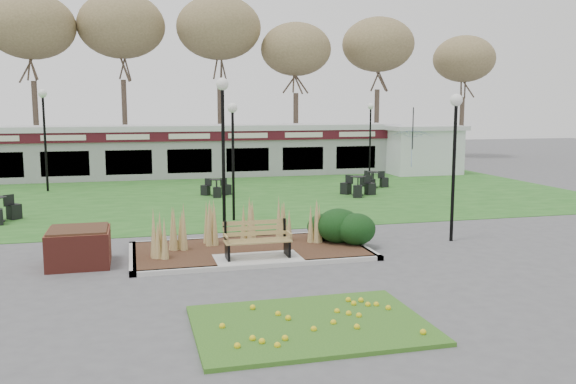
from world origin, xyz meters
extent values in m
plane|color=#515154|center=(0.00, 0.00, 0.00)|extent=(100.00, 100.00, 0.00)
cube|color=#225C1D|center=(0.00, 12.00, 0.01)|extent=(34.00, 16.00, 0.02)
cube|color=#2B5F1B|center=(0.00, -4.60, 0.04)|extent=(4.20, 3.00, 0.08)
cube|color=#362015|center=(0.00, 1.20, 0.06)|extent=(6.22, 3.22, 0.12)
cube|color=#B7B7B2|center=(0.00, -0.41, 0.06)|extent=(6.40, 0.18, 0.12)
cube|color=#B7B7B2|center=(0.00, 2.81, 0.06)|extent=(6.40, 0.18, 0.12)
cube|color=#B7B7B2|center=(-3.11, 1.20, 0.06)|extent=(0.18, 3.40, 0.12)
cube|color=#B7B7B2|center=(3.11, 1.20, 0.06)|extent=(0.18, 3.40, 0.12)
cube|color=#B7B7B2|center=(0.00, 0.15, 0.07)|extent=(2.20, 1.20, 0.13)
cone|color=tan|center=(-1.90, 1.60, 0.70)|extent=(0.36, 0.36, 1.15)
cone|color=tan|center=(-0.90, 2.00, 0.70)|extent=(0.36, 0.36, 1.15)
cone|color=tan|center=(0.20, 2.20, 0.70)|extent=(0.36, 0.36, 1.15)
cone|color=tan|center=(1.10, 2.00, 0.70)|extent=(0.36, 0.36, 1.15)
cone|color=tan|center=(1.90, 1.60, 0.70)|extent=(0.36, 0.36, 1.15)
cone|color=tan|center=(-2.40, 0.80, 0.70)|extent=(0.36, 0.36, 1.15)
ellipsoid|color=black|center=(2.60, 1.40, 0.59)|extent=(1.21, 1.10, 0.99)
ellipsoid|color=black|center=(3.00, 1.00, 0.54)|extent=(1.10, 1.00, 0.90)
ellipsoid|color=black|center=(2.90, 1.90, 0.53)|extent=(1.06, 0.96, 0.86)
ellipsoid|color=black|center=(2.30, 1.90, 0.48)|extent=(0.92, 0.84, 0.76)
cube|color=olive|center=(0.00, 0.15, 0.56)|extent=(1.70, 0.57, 0.04)
cube|color=olive|center=(0.00, 0.46, 0.84)|extent=(1.70, 0.13, 0.44)
cube|color=black|center=(-0.78, 0.15, 0.34)|extent=(0.06, 0.55, 0.42)
cube|color=black|center=(0.78, 0.15, 0.34)|extent=(0.06, 0.55, 0.42)
cube|color=black|center=(-0.78, 0.45, 0.81)|extent=(0.06, 0.06, 0.50)
cube|color=black|center=(0.78, 0.45, 0.81)|extent=(0.06, 0.06, 0.50)
cube|color=olive|center=(-0.82, 0.13, 0.74)|extent=(0.05, 0.50, 0.04)
cube|color=olive|center=(0.82, 0.13, 0.74)|extent=(0.05, 0.50, 0.04)
cube|color=maroon|center=(-4.40, 1.00, 0.45)|extent=(1.50, 1.50, 0.90)
cube|color=#362015|center=(-4.40, 1.00, 0.92)|extent=(1.40, 1.40, 0.06)
cube|color=#9D9D9F|center=(0.00, 20.00, 1.30)|extent=(24.00, 3.00, 2.60)
cube|color=#480F19|center=(0.00, 18.45, 2.35)|extent=(24.00, 0.18, 0.55)
cube|color=silver|center=(0.00, 20.00, 2.75)|extent=(24.60, 3.40, 0.30)
cube|color=silver|center=(0.00, 18.34, 2.35)|extent=(22.00, 0.02, 0.28)
cube|color=black|center=(0.00, 18.55, 1.00)|extent=(22.00, 0.10, 1.30)
cube|color=silver|center=(13.50, 18.00, 1.30)|extent=(4.00, 3.00, 2.60)
cube|color=silver|center=(13.50, 18.00, 2.70)|extent=(4.40, 3.40, 0.25)
cylinder|color=#47382B|center=(-9.00, 28.00, 2.59)|extent=(0.36, 0.36, 5.17)
ellipsoid|color=brown|center=(-9.00, 28.00, 8.39)|extent=(5.24, 5.24, 3.93)
cylinder|color=#47382B|center=(-3.00, 28.00, 2.59)|extent=(0.36, 0.36, 5.17)
ellipsoid|color=brown|center=(-3.00, 28.00, 8.39)|extent=(5.24, 5.24, 3.93)
cylinder|color=#47382B|center=(3.00, 28.00, 2.59)|extent=(0.36, 0.36, 5.17)
ellipsoid|color=brown|center=(3.00, 28.00, 8.39)|extent=(5.24, 5.24, 3.93)
cylinder|color=#47382B|center=(9.00, 28.00, 2.59)|extent=(0.36, 0.36, 5.17)
ellipsoid|color=brown|center=(9.00, 28.00, 8.39)|extent=(5.24, 5.24, 3.93)
cylinder|color=#47382B|center=(15.00, 28.00, 2.59)|extent=(0.36, 0.36, 5.17)
ellipsoid|color=brown|center=(15.00, 28.00, 8.39)|extent=(5.24, 5.24, 3.93)
cylinder|color=#47382B|center=(21.00, 28.00, 2.59)|extent=(0.36, 0.36, 5.17)
ellipsoid|color=brown|center=(21.00, 28.00, 8.39)|extent=(5.24, 5.24, 3.93)
cylinder|color=black|center=(-0.18, 4.71, 2.24)|extent=(0.11, 0.11, 4.48)
sphere|color=white|center=(-0.18, 4.71, 4.66)|extent=(0.40, 0.40, 0.40)
cylinder|color=black|center=(6.07, 1.18, 1.99)|extent=(0.10, 0.10, 3.98)
sphere|color=white|center=(6.07, 1.18, 4.14)|extent=(0.36, 0.36, 0.36)
cylinder|color=black|center=(0.34, 5.96, 1.88)|extent=(0.09, 0.09, 3.76)
sphere|color=white|center=(0.34, 5.96, 3.91)|extent=(0.34, 0.34, 0.34)
cylinder|color=black|center=(9.85, 17.00, 1.90)|extent=(0.09, 0.09, 3.79)
sphere|color=white|center=(9.85, 17.00, 3.95)|extent=(0.34, 0.34, 0.34)
cylinder|color=black|center=(-6.90, 15.33, 2.18)|extent=(0.11, 0.11, 4.36)
sphere|color=white|center=(-6.90, 15.33, 4.54)|extent=(0.39, 0.39, 0.39)
cylinder|color=black|center=(0.54, 11.90, 0.03)|extent=(0.43, 0.43, 0.03)
cylinder|color=black|center=(0.54, 11.90, 0.38)|extent=(0.05, 0.05, 0.71)
cylinder|color=black|center=(0.54, 11.90, 0.75)|extent=(0.59, 0.59, 0.02)
cube|color=black|center=(1.03, 12.13, 0.25)|extent=(0.45, 0.45, 0.45)
cube|color=black|center=(0.09, 12.20, 0.25)|extent=(0.46, 0.46, 0.45)
cube|color=black|center=(0.49, 11.36, 0.25)|extent=(0.36, 0.36, 0.45)
cube|color=black|center=(-7.13, 8.11, 0.28)|extent=(0.55, 0.55, 0.53)
cylinder|color=black|center=(6.66, 10.44, 0.04)|extent=(0.50, 0.50, 0.03)
cylinder|color=black|center=(6.66, 10.44, 0.44)|extent=(0.06, 0.06, 0.82)
cylinder|color=black|center=(6.66, 10.44, 0.86)|extent=(0.68, 0.68, 0.03)
cube|color=black|center=(7.28, 10.53, 0.28)|extent=(0.44, 0.44, 0.52)
cube|color=black|center=(6.27, 10.93, 0.28)|extent=(0.54, 0.54, 0.52)
cube|color=black|center=(6.42, 9.86, 0.28)|extent=(0.50, 0.50, 0.52)
cylinder|color=black|center=(8.35, 12.77, 0.04)|extent=(0.45, 0.45, 0.03)
cylinder|color=black|center=(8.35, 12.77, 0.40)|extent=(0.05, 0.05, 0.73)
cylinder|color=black|center=(8.35, 12.77, 0.77)|extent=(0.61, 0.61, 0.03)
cube|color=black|center=(8.91, 12.75, 0.25)|extent=(0.36, 0.36, 0.47)
cube|color=black|center=(8.09, 13.27, 0.25)|extent=(0.47, 0.47, 0.47)
cube|color=black|center=(8.05, 12.30, 0.25)|extent=(0.48, 0.48, 0.47)
cylinder|color=black|center=(11.29, 14.66, 1.10)|extent=(0.06, 0.06, 2.20)
imported|color=#314CAD|center=(11.29, 14.66, 1.77)|extent=(2.41, 2.45, 2.04)
camera|label=1|loc=(-3.03, -14.76, 3.98)|focal=38.00mm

